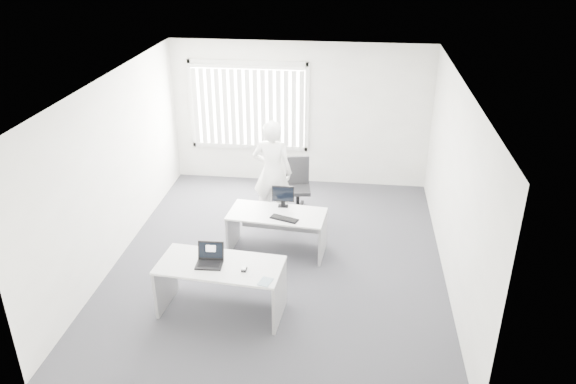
# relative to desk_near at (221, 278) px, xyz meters

# --- Properties ---
(ground) EXTENTS (6.00, 6.00, 0.00)m
(ground) POSITION_rel_desk_near_xyz_m (0.59, 1.38, -0.53)
(ground) COLOR #4A4A51
(ground) RESTS_ON ground
(wall_back) EXTENTS (5.00, 0.02, 2.80)m
(wall_back) POSITION_rel_desk_near_xyz_m (0.59, 4.38, 0.87)
(wall_back) COLOR white
(wall_back) RESTS_ON ground
(wall_front) EXTENTS (5.00, 0.02, 2.80)m
(wall_front) POSITION_rel_desk_near_xyz_m (0.59, -1.62, 0.87)
(wall_front) COLOR white
(wall_front) RESTS_ON ground
(wall_left) EXTENTS (0.02, 6.00, 2.80)m
(wall_left) POSITION_rel_desk_near_xyz_m (-1.91, 1.38, 0.87)
(wall_left) COLOR white
(wall_left) RESTS_ON ground
(wall_right) EXTENTS (0.02, 6.00, 2.80)m
(wall_right) POSITION_rel_desk_near_xyz_m (3.09, 1.38, 0.87)
(wall_right) COLOR white
(wall_right) RESTS_ON ground
(ceiling) EXTENTS (5.00, 6.00, 0.02)m
(ceiling) POSITION_rel_desk_near_xyz_m (0.59, 1.38, 2.27)
(ceiling) COLOR white
(ceiling) RESTS_ON wall_back
(window) EXTENTS (2.32, 0.06, 1.76)m
(window) POSITION_rel_desk_near_xyz_m (-0.41, 4.34, 1.02)
(window) COLOR silver
(window) RESTS_ON wall_back
(blinds) EXTENTS (2.20, 0.10, 1.50)m
(blinds) POSITION_rel_desk_near_xyz_m (-0.41, 4.28, 0.99)
(blinds) COLOR white
(blinds) RESTS_ON wall_back
(desk_near) EXTENTS (1.68, 0.90, 0.74)m
(desk_near) POSITION_rel_desk_near_xyz_m (0.00, 0.00, 0.00)
(desk_near) COLOR silver
(desk_near) RESTS_ON ground
(desk_far) EXTENTS (1.55, 0.83, 0.68)m
(desk_far) POSITION_rel_desk_near_xyz_m (0.52, 1.62, -0.04)
(desk_far) COLOR silver
(desk_far) RESTS_ON ground
(office_chair) EXTENTS (0.65, 0.65, 1.00)m
(office_chair) POSITION_rel_desk_near_xyz_m (0.69, 3.06, -0.22)
(office_chair) COLOR black
(office_chair) RESTS_ON ground
(person) EXTENTS (0.71, 0.49, 1.86)m
(person) POSITION_rel_desk_near_xyz_m (0.31, 2.60, 0.40)
(person) COLOR white
(person) RESTS_ON ground
(laptop) EXTENTS (0.35, 0.32, 0.27)m
(laptop) POSITION_rel_desk_near_xyz_m (-0.13, -0.05, 0.34)
(laptop) COLOR black
(laptop) RESTS_ON desk_near
(paper_sheet) EXTENTS (0.33, 0.25, 0.00)m
(paper_sheet) POSITION_rel_desk_near_xyz_m (0.33, -0.11, 0.21)
(paper_sheet) COLOR white
(paper_sheet) RESTS_ON desk_near
(mouse) EXTENTS (0.06, 0.10, 0.04)m
(mouse) POSITION_rel_desk_near_xyz_m (0.34, -0.10, 0.23)
(mouse) COLOR silver
(mouse) RESTS_ON paper_sheet
(booklet) EXTENTS (0.19, 0.22, 0.01)m
(booklet) POSITION_rel_desk_near_xyz_m (0.65, -0.32, 0.21)
(booklet) COLOR white
(booklet) RESTS_ON desk_near
(keyboard) EXTENTS (0.46, 0.28, 0.02)m
(keyboard) POSITION_rel_desk_near_xyz_m (0.66, 1.43, 0.16)
(keyboard) COLOR black
(keyboard) RESTS_ON desk_far
(monitor) EXTENTS (0.35, 0.11, 0.35)m
(monitor) POSITION_rel_desk_near_xyz_m (0.59, 1.86, 0.32)
(monitor) COLOR black
(monitor) RESTS_ON desk_far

